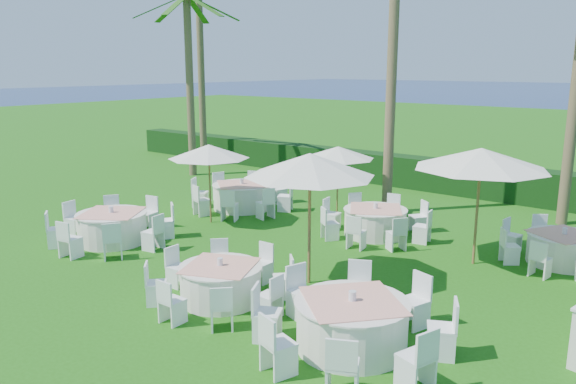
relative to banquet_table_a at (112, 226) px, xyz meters
name	(u,v)px	position (x,y,z in m)	size (l,w,h in m)	color
ground	(207,281)	(4.10, -0.41, -0.44)	(120.00, 120.00, 0.00)	#1D5A0F
hedge	(436,175)	(4.10, 11.59, 0.16)	(34.00, 1.00, 1.20)	black
banquet_table_a	(112,226)	(0.00, 0.00, 0.00)	(3.30, 3.30, 0.99)	silver
banquet_table_b	(221,282)	(5.09, -0.94, -0.04)	(2.96, 2.96, 0.91)	silver
banquet_table_c	(352,323)	(8.22, -0.95, 0.01)	(3.36, 3.36, 1.02)	silver
banquet_table_d	(242,196)	(0.25, 4.85, 0.01)	(3.38, 3.38, 1.02)	silver
banquet_table_e	(375,221)	(5.26, 4.97, -0.02)	(3.13, 3.13, 0.94)	silver
banquet_table_f	(563,248)	(9.97, 5.76, -0.05)	(2.95, 2.95, 0.90)	silver
umbrella_a	(209,151)	(0.65, 3.03, 1.75)	(2.43, 2.43, 2.40)	brown
umbrella_b	(310,165)	(5.92, 0.95, 2.20)	(2.81, 2.81, 2.89)	brown
umbrella_c	(338,153)	(3.20, 6.13, 1.59)	(2.29, 2.29, 2.22)	brown
umbrella_d	(481,159)	(8.30, 4.42, 2.14)	(3.14, 3.14, 2.82)	brown
palm_a	(200,48)	(-7.16, 10.06, 5.06)	(4.40, 4.01, 10.05)	brown
palm_c	(394,16)	(4.24, 7.49, 5.71)	(4.33, 4.31, 11.34)	brown
palm_f	(190,77)	(-5.59, 7.92, 3.78)	(4.41, 4.09, 7.55)	brown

